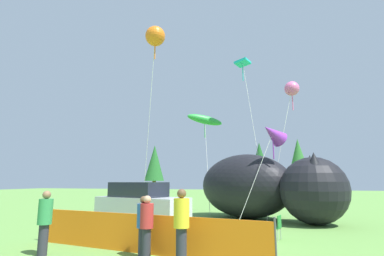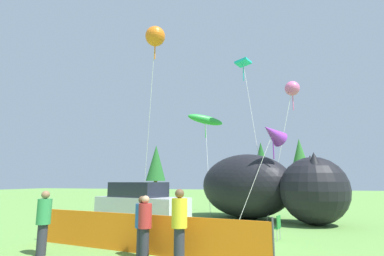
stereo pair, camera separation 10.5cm
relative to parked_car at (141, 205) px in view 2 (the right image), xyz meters
name	(u,v)px [view 2 (the right image)]	position (x,y,z in m)	size (l,w,h in m)	color
ground_plane	(196,238)	(2.89, -1.48, -0.96)	(120.00, 120.00, 0.00)	#609342
parked_car	(141,205)	(0.00, 0.00, 0.00)	(4.47, 2.73, 1.96)	#B7BCC1
folding_chair	(275,226)	(5.66, -1.16, -0.47)	(0.57, 0.57, 0.83)	#267F33
inflatable_cat	(263,189)	(5.03, 4.29, 0.65)	(8.20, 6.25, 3.49)	black
safety_fence	(137,233)	(1.88, -4.16, -0.42)	(7.61, 1.36, 1.18)	orange
spectator_in_white_shirt	(44,220)	(-0.51, -5.15, -0.01)	(0.38, 0.38, 1.74)	#2D2D38
spectator_in_blue_shirt	(145,224)	(2.35, -4.69, -0.07)	(0.35, 0.35, 1.62)	#2D2D38
spectator_in_green_shirt	(179,223)	(3.41, -4.95, 0.03)	(0.40, 0.40, 1.81)	#2D2D38
spectator_in_grey_shirt	(142,223)	(2.20, -4.58, -0.08)	(0.35, 0.35, 1.60)	#2D2D38
kite_pink_octopus	(292,89)	(6.87, 5.26, 6.30)	(2.11, 1.96, 7.72)	silver
kite_green_fish	(205,120)	(1.02, 8.15, 5.36)	(2.56, 3.39, 6.93)	silver
kite_orange_flower	(155,37)	(-0.16, 1.54, 8.70)	(1.54, 1.67, 10.22)	silver
kite_teal_diamond	(244,66)	(3.93, 7.35, 8.86)	(1.97, 2.95, 10.22)	silver
kite_purple_delta	(273,133)	(5.69, 3.11, 3.42)	(2.56, 2.35, 5.06)	silver
horizon_tree_east	(156,163)	(-15.35, 38.38, 4.23)	(3.54, 3.54, 8.45)	brown
horizon_tree_west	(261,162)	(3.43, 36.31, 4.01)	(3.39, 3.39, 8.10)	brown
horizon_tree_mid	(300,161)	(8.73, 29.16, 3.66)	(3.15, 3.15, 7.52)	brown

